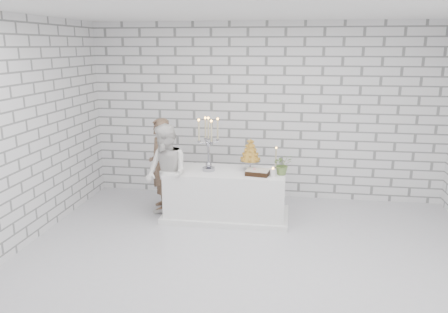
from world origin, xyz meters
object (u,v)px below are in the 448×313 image
at_px(groom, 160,164).
at_px(bride, 167,174).
at_px(cake_table, 226,194).
at_px(croquembouche, 250,154).
at_px(candelabra, 208,144).

xyz_separation_m(groom, bride, (0.24, -0.49, -0.00)).
bearing_deg(cake_table, bride, -163.29).
bearing_deg(croquembouche, groom, 174.36).
xyz_separation_m(cake_table, candelabra, (-0.26, -0.03, 0.79)).
bearing_deg(candelabra, cake_table, 7.54).
relative_size(cake_table, croquembouche, 3.60).
xyz_separation_m(groom, croquembouche, (1.47, -0.14, 0.25)).
height_order(groom, croquembouche, groom).
relative_size(cake_table, bride, 1.21).
relative_size(bride, croquembouche, 2.97).
bearing_deg(bride, groom, 160.99).
distance_m(candelabra, croquembouche, 0.65).
distance_m(bride, croquembouche, 1.29).
bearing_deg(cake_table, croquembouche, 13.32).
relative_size(cake_table, candelabra, 2.17).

